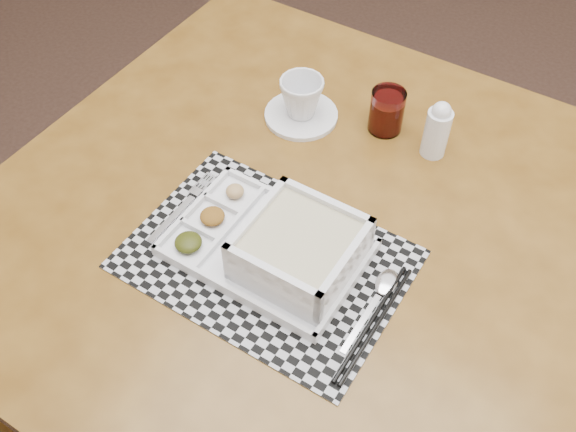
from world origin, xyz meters
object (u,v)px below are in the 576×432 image
object	(u,v)px
cup	(302,97)
juice_glass	(387,113)
creamer_bottle	(437,130)
dining_table	(301,241)
serving_tray	(289,249)

from	to	relation	value
cup	juice_glass	bearing A→B (deg)	19.96
cup	creamer_bottle	size ratio (longest dim) A/B	0.72
creamer_bottle	juice_glass	bearing A→B (deg)	166.87
dining_table	serving_tray	xyz separation A→B (m)	(0.03, -0.11, 0.12)
dining_table	juice_glass	bearing A→B (deg)	78.34
dining_table	juice_glass	size ratio (longest dim) A/B	13.57
cup	juice_glass	size ratio (longest dim) A/B	0.99
serving_tray	juice_glass	xyz separation A→B (m)	(0.03, 0.38, 0.00)
dining_table	cup	bearing A→B (deg)	115.02
dining_table	juice_glass	world-z (taller)	juice_glass
juice_glass	cup	bearing A→B (deg)	-165.70
serving_tray	cup	distance (m)	0.37
serving_tray	cup	xyz separation A→B (m)	(-0.14, 0.34, 0.01)
serving_tray	cup	size ratio (longest dim) A/B	3.86
serving_tray	creamer_bottle	distance (m)	0.38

